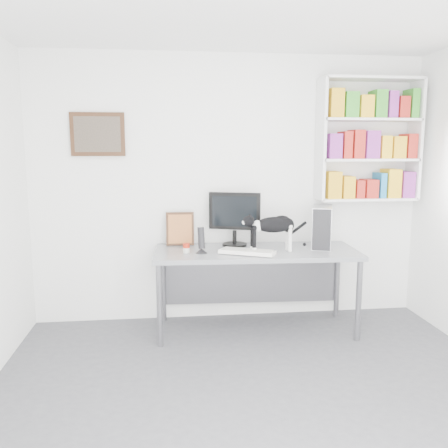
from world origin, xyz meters
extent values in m
cube|color=#545459|center=(0.00, 0.00, 0.01)|extent=(4.00, 4.00, 0.01)
cube|color=white|center=(0.00, 2.00, 1.35)|extent=(4.00, 0.01, 2.70)
cube|color=white|center=(1.40, 1.85, 1.85)|extent=(1.03, 0.28, 1.24)
cube|color=#432515|center=(-1.30, 1.97, 1.90)|extent=(0.52, 0.04, 0.42)
cube|color=gray|center=(0.20, 1.55, 0.40)|extent=(1.96, 0.83, 0.80)
cube|color=black|center=(0.02, 1.77, 1.08)|extent=(0.56, 0.40, 0.55)
cube|color=white|center=(0.09, 1.40, 0.82)|extent=(0.54, 0.39, 0.04)
cube|color=#ADACB1|center=(0.87, 1.63, 1.01)|extent=(0.30, 0.44, 0.40)
cylinder|color=black|center=(-0.33, 1.48, 0.93)|extent=(0.14, 0.14, 0.25)
cube|color=#432515|center=(-0.52, 1.87, 0.98)|extent=(0.28, 0.12, 0.34)
cylinder|color=#AF210F|center=(-0.47, 1.51, 0.85)|extent=(0.07, 0.07, 0.09)
camera|label=1|loc=(-0.63, -2.82, 1.78)|focal=38.00mm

